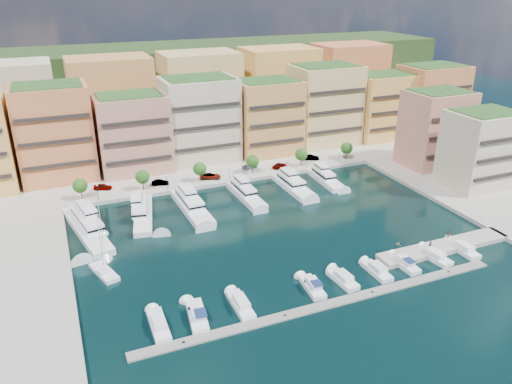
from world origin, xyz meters
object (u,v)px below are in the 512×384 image
cruiser_4 (312,287)px  cruiser_6 (377,271)px  cruiser_9 (463,250)px  cruiser_7 (405,264)px  person_1 (448,235)px  yacht_0 (86,226)px  car_5 (311,157)px  lamppost_1 (167,180)px  lamppost_3 (287,162)px  lamppost_4 (339,155)px  person_0 (430,244)px  tree_3 (252,161)px  yacht_1 (143,212)px  yacht_2 (191,205)px  yacht_5 (325,178)px  lamppost_2 (229,171)px  cruiser_1 (197,316)px  car_0 (103,187)px  yacht_4 (293,185)px  car_3 (250,166)px  tree_4 (301,155)px  cruiser_2 (241,305)px  tender_3 (448,236)px  tree_0 (80,186)px  tree_5 (347,148)px  cruiser_8 (434,257)px  tree_1 (142,177)px  lamppost_0 (98,190)px  sailboat_1 (104,273)px  cruiser_0 (159,325)px  cruiser_5 (343,279)px  tender_1 (398,244)px  tree_2 (200,169)px  sailboat_2 (104,245)px  car_2 (211,176)px

cruiser_4 → cruiser_6: size_ratio=1.04×
cruiser_9 → cruiser_4: bearing=-180.0°
cruiser_7 → person_1: 15.82m
yacht_0 → car_5: (70.10, 20.67, 0.61)m
lamppost_1 → lamppost_3: bearing=0.0°
lamppost_4 → person_0: lamppost_4 is taller
tree_3 → cruiser_6: tree_3 is taller
yacht_1 → yacht_2: size_ratio=0.96×
lamppost_1 → yacht_5: (43.69, -9.54, -2.62)m
lamppost_2 → cruiser_4: (-3.67, -55.80, -3.26)m
cruiser_1 → cruiser_4: (22.44, 0.02, 0.00)m
lamppost_3 → cruiser_1: lamppost_3 is taller
cruiser_4 → car_0: (-30.49, 62.48, 1.26)m
yacht_4 → car_3: bearing=109.3°
lamppost_2 → person_0: lamppost_2 is taller
tree_4 → cruiser_2: (-42.11, -58.10, -4.20)m
cruiser_6 → tender_3: 24.53m
tree_0 → tree_5: (80.00, 0.00, 0.00)m
cruiser_4 → cruiser_8: size_ratio=0.95×
lamppost_4 → yacht_1: yacht_1 is taller
tree_1 → cruiser_7: bearing=-54.5°
tree_1 → cruiser_1: (-2.11, -58.12, -4.17)m
tree_1 → person_0: bearing=-47.6°
lamppost_4 → person_1: (-3.44, -51.20, -1.88)m
tree_4 → yacht_0: (-64.53, -16.82, -3.53)m
lamppost_0 → sailboat_1: sailboat_1 is taller
yacht_5 → cruiser_0: bearing=-141.6°
yacht_2 → cruiser_0: yacht_2 is taller
cruiser_5 → yacht_1: bearing=124.4°
tender_1 → car_3: 55.98m
tender_1 → lamppost_2: bearing=1.8°
tree_2 → cruiser_9: 71.11m
lamppost_4 → yacht_4: bearing=-153.4°
sailboat_2 → cruiser_6: bearing=-33.3°
tree_0 → tender_3: bearing=-34.8°
tender_1 → tree_4: bearing=-25.1°
lamppost_2 → cruiser_6: bearing=-79.0°
cruiser_1 → car_2: size_ratio=1.58×
tender_1 → tree_5: bearing=-42.5°
yacht_2 → car_3: bearing=38.6°
tender_1 → car_2: bearing=4.8°
tree_4 → car_0: bearing=175.7°
lamppost_3 → tender_1: bearing=-85.4°
tree_0 → tree_1: bearing=0.0°
tree_0 → cruiser_4: (36.33, -58.10, -4.17)m
cruiser_6 → tree_1: bearing=120.9°
yacht_0 → cruiser_9: size_ratio=3.39×
cruiser_9 → tender_3: (1.70, 6.29, -0.09)m
yacht_5 → tree_1: bearing=166.6°
tree_1 → car_2: size_ratio=0.97×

